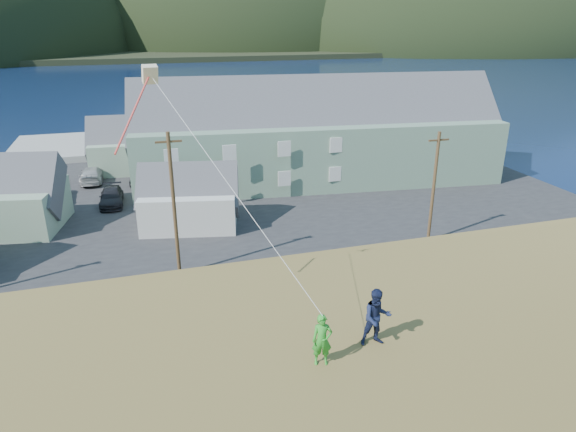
# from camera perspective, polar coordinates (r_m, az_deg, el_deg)

# --- Properties ---
(ground) EXTENTS (900.00, 900.00, 0.00)m
(ground) POSITION_cam_1_polar(r_m,az_deg,el_deg) (33.85, -8.15, -7.22)
(ground) COLOR #0A1638
(ground) RESTS_ON ground
(grass_strip) EXTENTS (110.00, 8.00, 0.10)m
(grass_strip) POSITION_cam_1_polar(r_m,az_deg,el_deg) (32.09, -7.58, -8.79)
(grass_strip) COLOR #4C3D19
(grass_strip) RESTS_ON ground
(waterfront_lot) EXTENTS (72.00, 36.00, 0.12)m
(waterfront_lot) POSITION_cam_1_polar(r_m,az_deg,el_deg) (49.37, -11.32, 1.99)
(waterfront_lot) COLOR #28282B
(waterfront_lot) RESTS_ON ground
(wharf) EXTENTS (26.00, 14.00, 0.90)m
(wharf) POSITION_cam_1_polar(r_m,az_deg,el_deg) (71.29, -18.22, 7.61)
(wharf) COLOR gray
(wharf) RESTS_ON ground
(far_shore) EXTENTS (900.00, 320.00, 2.00)m
(far_shore) POSITION_cam_1_polar(r_m,az_deg,el_deg) (359.88, -17.05, 18.03)
(far_shore) COLOR black
(far_shore) RESTS_ON ground
(far_hills) EXTENTS (760.00, 265.00, 143.00)m
(far_hills) POSITION_cam_1_polar(r_m,az_deg,el_deg) (311.76, -10.05, 18.42)
(far_hills) COLOR black
(far_hills) RESTS_ON ground
(lodge) EXTENTS (37.59, 14.34, 12.90)m
(lodge) POSITION_cam_1_polar(r_m,az_deg,el_deg) (52.91, 3.22, 9.17)
(lodge) COLOR slate
(lodge) RESTS_ON waterfront_lot
(shed_white) EXTENTS (8.82, 6.76, 6.30)m
(shed_white) POSITION_cam_1_polar(r_m,az_deg,el_deg) (41.92, -10.94, 1.95)
(shed_white) COLOR beige
(shed_white) RESTS_ON waterfront_lot
(shed_palegreen_far) EXTENTS (11.35, 7.07, 7.33)m
(shed_palegreen_far) POSITION_cam_1_polar(r_m,az_deg,el_deg) (59.35, -16.12, 7.58)
(shed_palegreen_far) COLOR gray
(shed_palegreen_far) RESTS_ON waterfront_lot
(utility_poles) EXTENTS (34.47, 0.24, 9.59)m
(utility_poles) POSITION_cam_1_polar(r_m,az_deg,el_deg) (33.11, -12.12, 0.81)
(utility_poles) COLOR #47331E
(utility_poles) RESTS_ON waterfront_lot
(parked_cars) EXTENTS (24.10, 13.13, 1.55)m
(parked_cars) POSITION_cam_1_polar(r_m,az_deg,el_deg) (53.12, -21.22, 3.20)
(parked_cars) COLOR black
(parked_cars) RESTS_ON waterfront_lot
(kite_flyer_green) EXTENTS (0.61, 0.47, 1.50)m
(kite_flyer_green) POSITION_cam_1_polar(r_m,az_deg,el_deg) (14.16, 3.80, -13.58)
(kite_flyer_green) COLOR #2A9127
(kite_flyer_green) RESTS_ON hillside
(kite_flyer_navy) EXTENTS (0.92, 0.75, 1.75)m
(kite_flyer_navy) POSITION_cam_1_polar(r_m,az_deg,el_deg) (15.03, 9.84, -11.05)
(kite_flyer_navy) COLOR #161E3E
(kite_flyer_navy) RESTS_ON hillside
(kite_rig) EXTENTS (2.44, 3.17, 8.92)m
(kite_rig) POSITION_cam_1_polar(r_m,az_deg,el_deg) (16.51, -15.12, 14.08)
(kite_rig) COLOR beige
(kite_rig) RESTS_ON ground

